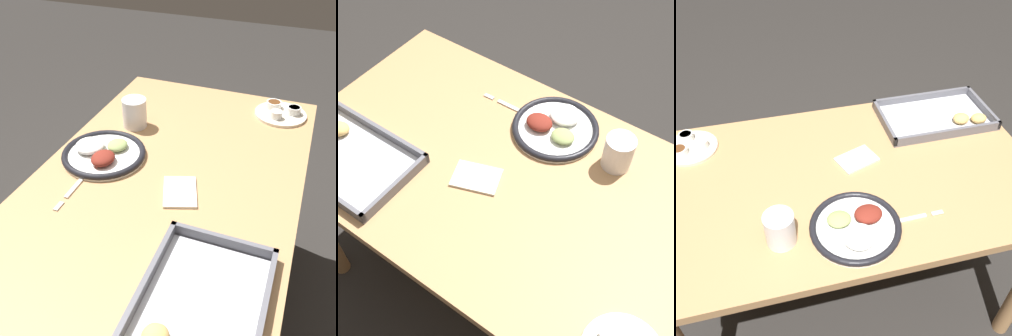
{
  "view_description": "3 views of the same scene",
  "coord_description": "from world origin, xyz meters",
  "views": [
    {
      "loc": [
        0.83,
        0.32,
        1.41
      ],
      "look_at": [
        -0.01,
        0.0,
        0.74
      ],
      "focal_mm": 42.0,
      "sensor_mm": 36.0,
      "label": 1
    },
    {
      "loc": [
        -0.47,
        0.64,
        1.73
      ],
      "look_at": [
        -0.01,
        0.0,
        0.74
      ],
      "focal_mm": 50.0,
      "sensor_mm": 36.0,
      "label": 2
    },
    {
      "loc": [
        -0.23,
        -0.88,
        1.59
      ],
      "look_at": [
        -0.01,
        0.0,
        0.74
      ],
      "focal_mm": 42.0,
      "sensor_mm": 36.0,
      "label": 3
    }
  ],
  "objects": [
    {
      "name": "ground_plane",
      "position": [
        0.0,
        0.0,
        0.0
      ],
      "size": [
        8.0,
        8.0,
        0.0
      ],
      "primitive_type": "plane",
      "color": "#282623"
    },
    {
      "name": "dining_table",
      "position": [
        0.0,
        0.0,
        0.6
      ],
      "size": [
        1.24,
        0.75,
        0.71
      ],
      "color": "#AD7F51",
      "rests_on": "ground_plane"
    },
    {
      "name": "dinner_plate",
      "position": [
        -0.03,
        -0.22,
        0.72
      ],
      "size": [
        0.26,
        0.26,
        0.04
      ],
      "color": "white",
      "rests_on": "dining_table"
    },
    {
      "name": "fork",
      "position": [
        0.12,
        -0.22,
        0.71
      ],
      "size": [
        0.2,
        0.02,
        0.0
      ],
      "rotation": [
        0.0,
        0.0,
        0.02
      ],
      "color": "silver",
      "rests_on": "dining_table"
    },
    {
      "name": "baking_tray",
      "position": [
        0.41,
        0.2,
        0.72
      ],
      "size": [
        0.41,
        0.25,
        0.04
      ],
      "color": "#595960",
      "rests_on": "dining_table"
    },
    {
      "name": "drinking_cup",
      "position": [
        -0.24,
        -0.21,
        0.76
      ],
      "size": [
        0.08,
        0.08,
        0.1
      ],
      "color": "white",
      "rests_on": "dining_table"
    },
    {
      "name": "napkin",
      "position": [
        0.05,
        0.06,
        0.71
      ],
      "size": [
        0.15,
        0.13,
        0.01
      ],
      "color": "silver",
      "rests_on": "dining_table"
    }
  ]
}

